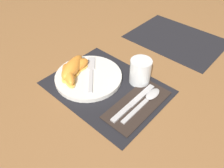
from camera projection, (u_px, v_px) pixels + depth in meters
ground_plane at (106, 87)px, 0.79m from camera, size 3.00×3.00×0.00m
placemat at (106, 87)px, 0.78m from camera, size 0.41×0.31×0.00m
placemat_far at (176, 39)px, 1.02m from camera, size 0.41×0.31×0.00m
plate at (89, 77)px, 0.81m from camera, size 0.25×0.25×0.02m
juice_glass at (140, 73)px, 0.78m from camera, size 0.08×0.08×0.09m
napkin at (138, 104)px, 0.72m from camera, size 0.11×0.25×0.00m
knife at (133, 103)px, 0.72m from camera, size 0.02×0.21×0.01m
spoon at (148, 98)px, 0.73m from camera, size 0.03×0.19×0.01m
fork at (91, 71)px, 0.82m from camera, size 0.16×0.16×0.00m
citrus_wedge_0 at (78, 66)px, 0.82m from camera, size 0.05×0.10×0.03m
citrus_wedge_1 at (73, 66)px, 0.81m from camera, size 0.08×0.14×0.05m
citrus_wedge_2 at (72, 69)px, 0.80m from camera, size 0.10×0.14×0.05m
citrus_wedge_3 at (68, 75)px, 0.78m from camera, size 0.13×0.09×0.04m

